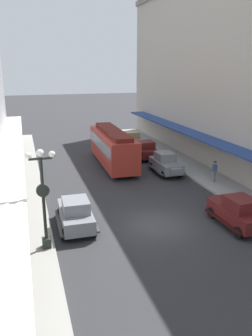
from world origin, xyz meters
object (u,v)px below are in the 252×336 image
(parked_car_4, at_px, (238,211))
(streetcar, at_px, (113,146))
(parked_car_2, at_px, (133,140))
(parked_car_1, at_px, (166,163))
(pedestrian_0, at_px, (214,171))
(parked_car_0, at_px, (145,149))
(pedestrian_1, at_px, (8,184))
(lamp_post_with_clock, at_px, (43,195))
(parked_car_3, at_px, (76,213))

(parked_car_4, height_order, streetcar, streetcar)
(parked_car_2, bearing_deg, streetcar, -122.33)
(parked_car_1, xyz_separation_m, pedestrian_0, (2.62, -3.62, 0.07))
(parked_car_0, relative_size, parked_car_2, 1.01)
(parked_car_1, distance_m, pedestrian_0, 4.47)
(parked_car_0, xyz_separation_m, pedestrian_1, (-13.08, -7.20, 0.07))
(pedestrian_0, bearing_deg, parked_car_0, 106.30)
(parked_car_4, xyz_separation_m, streetcar, (-3.70, 14.28, 0.96))
(parked_car_4, bearing_deg, pedestrian_1, 146.10)
(streetcar, bearing_deg, pedestrian_1, -148.87)
(parked_car_0, bearing_deg, parked_car_1, -90.29)
(parked_car_1, distance_m, lamp_post_with_clock, 15.09)
(parked_car_4, xyz_separation_m, pedestrian_1, (-12.95, 8.70, 0.07))
(parked_car_1, relative_size, streetcar, 0.44)
(parked_car_0, height_order, pedestrian_1, parked_car_0)
(parked_car_1, distance_m, parked_car_2, 10.06)
(pedestrian_1, bearing_deg, parked_car_0, 28.83)
(pedestrian_1, bearing_deg, parked_car_3, -57.95)
(parked_car_0, relative_size, pedestrian_0, 2.58)
(parked_car_1, bearing_deg, lamp_post_with_clock, -137.41)
(parked_car_3, height_order, streetcar, streetcar)
(parked_car_3, xyz_separation_m, parked_car_4, (9.09, -2.54, 0.00))
(pedestrian_0, distance_m, pedestrian_1, 15.76)
(lamp_post_with_clock, distance_m, pedestrian_0, 15.23)
(parked_car_1, xyz_separation_m, parked_car_3, (-9.19, -8.11, 0.00))
(parked_car_2, xyz_separation_m, parked_car_3, (-9.45, -18.16, 0.00))
(parked_car_2, distance_m, pedestrian_1, 17.92)
(parked_car_3, height_order, parked_car_4, same)
(parked_car_2, bearing_deg, parked_car_1, -91.45)
(streetcar, height_order, pedestrian_1, streetcar)
(parked_car_0, xyz_separation_m, pedestrian_0, (2.59, -8.87, 0.07))
(parked_car_2, height_order, pedestrian_0, parked_car_2)
(streetcar, xyz_separation_m, pedestrian_1, (-9.24, -5.58, -0.89))
(lamp_post_with_clock, height_order, pedestrian_1, lamp_post_with_clock)
(parked_car_2, height_order, lamp_post_with_clock, lamp_post_with_clock)
(pedestrian_0, bearing_deg, parked_car_3, -159.19)
(parked_car_0, distance_m, parked_car_4, 15.90)
(parked_car_4, relative_size, streetcar, 0.44)
(parked_car_2, distance_m, parked_car_4, 20.70)
(parked_car_2, bearing_deg, parked_car_4, -90.99)
(parked_car_2, distance_m, lamp_post_with_clock, 23.20)
(parked_car_3, xyz_separation_m, pedestrian_1, (-3.86, 6.16, 0.07))
(pedestrian_0, bearing_deg, pedestrian_1, 173.91)
(pedestrian_1, bearing_deg, streetcar, 31.13)
(parked_car_0, height_order, streetcar, streetcar)
(parked_car_3, distance_m, streetcar, 12.95)
(streetcar, bearing_deg, pedestrian_0, -48.45)
(parked_car_0, height_order, parked_car_3, same)
(parked_car_2, bearing_deg, parked_car_3, -117.48)
(lamp_post_with_clock, bearing_deg, streetcar, 62.36)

